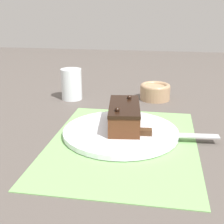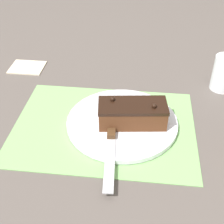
# 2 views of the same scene
# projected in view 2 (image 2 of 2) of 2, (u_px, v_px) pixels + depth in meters

# --- Properties ---
(ground_plane) EXTENTS (3.00, 3.00, 0.00)m
(ground_plane) POSITION_uv_depth(u_px,v_px,m) (104.00, 127.00, 0.80)
(ground_plane) COLOR #544C47
(placemat_woven) EXTENTS (0.46, 0.34, 0.00)m
(placemat_woven) POSITION_uv_depth(u_px,v_px,m) (104.00, 126.00, 0.80)
(placemat_woven) COLOR #7AB266
(placemat_woven) RESTS_ON ground_plane
(cake_plate) EXTENTS (0.28, 0.28, 0.01)m
(cake_plate) POSITION_uv_depth(u_px,v_px,m) (122.00, 122.00, 0.80)
(cake_plate) COLOR white
(cake_plate) RESTS_ON placemat_woven
(chocolate_cake) EXTENTS (0.18, 0.09, 0.07)m
(chocolate_cake) POSITION_uv_depth(u_px,v_px,m) (132.00, 113.00, 0.77)
(chocolate_cake) COLOR #512D19
(chocolate_cake) RESTS_ON cake_plate
(serving_knife) EXTENTS (0.04, 0.23, 0.01)m
(serving_knife) POSITION_uv_depth(u_px,v_px,m) (111.00, 139.00, 0.73)
(serving_knife) COLOR #472D19
(serving_knife) RESTS_ON cake_plate
(drinking_glass) EXTENTS (0.07, 0.07, 0.10)m
(drinking_glass) POSITION_uv_depth(u_px,v_px,m) (224.00, 73.00, 0.91)
(drinking_glass) COLOR white
(drinking_glass) RESTS_ON ground_plane
(folded_napkin) EXTENTS (0.11, 0.09, 0.01)m
(folded_napkin) POSITION_uv_depth(u_px,v_px,m) (27.00, 67.00, 1.04)
(folded_napkin) COLOR beige
(folded_napkin) RESTS_ON ground_plane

